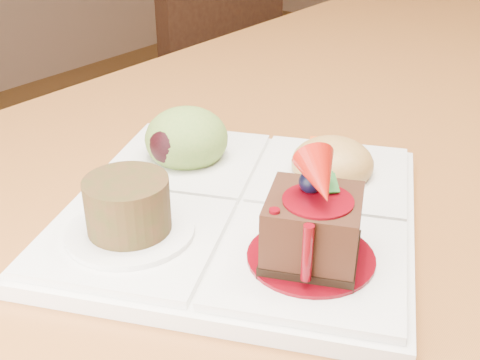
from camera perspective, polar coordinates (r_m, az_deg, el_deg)
The scene contains 2 objects.
chair_left at distance 1.38m, azimuth 1.58°, elevation 6.92°, with size 0.40×0.40×0.87m.
sampler_plate at distance 0.46m, azimuth -0.14°, elevation -1.39°, with size 0.34×0.34×0.10m.
Camera 1 is at (0.09, -0.77, 1.00)m, focal length 45.00 mm.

